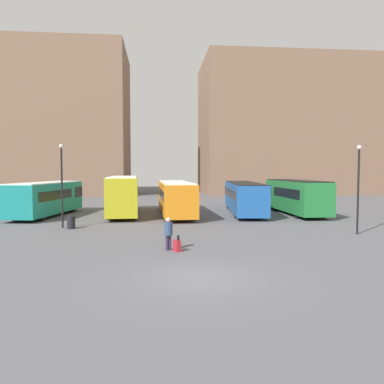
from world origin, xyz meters
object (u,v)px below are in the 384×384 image
(bus_0, at_px, (47,198))
(bus_1, at_px, (124,194))
(bus_2, at_px, (175,197))
(bus_4, at_px, (295,196))
(trash_bin, at_px, (71,222))
(lamp_post_1, at_px, (358,182))
(traveler, at_px, (168,231))
(lamp_post_0, at_px, (62,179))
(bus_3, at_px, (244,196))
(suitcase, at_px, (177,246))

(bus_0, xyz_separation_m, bus_1, (6.40, 0.36, 0.26))
(bus_2, relative_size, bus_4, 1.18)
(bus_0, relative_size, trash_bin, 11.65)
(lamp_post_1, distance_m, trash_bin, 18.27)
(bus_2, distance_m, bus_4, 10.68)
(bus_0, distance_m, trash_bin, 8.35)
(traveler, bearing_deg, lamp_post_1, -94.95)
(lamp_post_1, bearing_deg, lamp_post_0, 167.03)
(bus_2, xyz_separation_m, bus_4, (10.67, -0.34, 0.05))
(bus_0, height_order, lamp_post_1, lamp_post_1)
(bus_0, height_order, trash_bin, bus_0)
(bus_3, xyz_separation_m, lamp_post_1, (4.13, -12.16, 1.65))
(bus_2, height_order, lamp_post_1, lamp_post_1)
(bus_1, relative_size, bus_4, 1.07)
(lamp_post_0, bearing_deg, lamp_post_1, -12.97)
(bus_2, height_order, bus_4, bus_4)
(bus_3, bearing_deg, bus_1, 99.30)
(bus_2, height_order, lamp_post_0, lamp_post_0)
(lamp_post_0, bearing_deg, bus_3, 29.22)
(trash_bin, bearing_deg, lamp_post_0, 146.53)
(bus_4, xyz_separation_m, lamp_post_0, (-18.57, -6.61, 1.67))
(bus_1, relative_size, lamp_post_0, 1.91)
(bus_2, distance_m, lamp_post_0, 10.66)
(bus_0, relative_size, lamp_post_1, 1.85)
(suitcase, height_order, lamp_post_0, lamp_post_0)
(lamp_post_0, xyz_separation_m, trash_bin, (0.65, -0.43, -2.86))
(bus_4, bearing_deg, bus_1, 87.03)
(bus_3, distance_m, lamp_post_1, 12.94)
(trash_bin, bearing_deg, suitcase, -49.10)
(traveler, bearing_deg, bus_4, -61.21)
(bus_1, distance_m, traveler, 15.48)
(bus_3, bearing_deg, lamp_post_1, -155.00)
(bus_0, xyz_separation_m, trash_bin, (3.65, -7.43, -1.13))
(traveler, xyz_separation_m, trash_bin, (-6.19, 7.28, -0.52))
(bus_1, relative_size, suitcase, 13.48)
(suitcase, xyz_separation_m, lamp_post_0, (-7.24, 8.03, 3.01))
(bus_4, bearing_deg, suitcase, 142.14)
(bus_2, relative_size, lamp_post_1, 2.21)
(bus_0, relative_size, traveler, 6.25)
(lamp_post_1, height_order, trash_bin, lamp_post_1)
(bus_3, relative_size, lamp_post_1, 2.37)
(bus_1, xyz_separation_m, bus_3, (10.78, 0.57, -0.30))
(bus_0, height_order, bus_1, bus_1)
(bus_1, distance_m, lamp_post_1, 18.93)
(bus_3, xyz_separation_m, lamp_post_0, (-14.19, -7.94, 1.77))
(lamp_post_1, bearing_deg, bus_0, 152.24)
(bus_2, bearing_deg, lamp_post_0, 129.58)
(bus_3, distance_m, lamp_post_0, 16.36)
(bus_3, distance_m, suitcase, 17.46)
(bus_1, xyz_separation_m, trash_bin, (-2.76, -7.79, -1.39))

